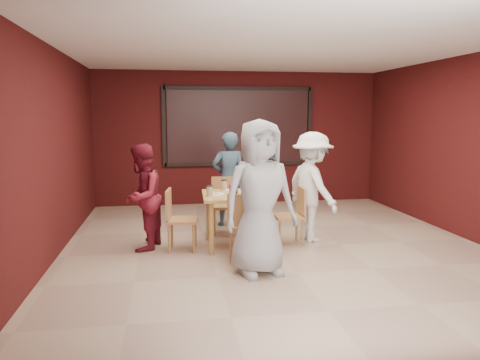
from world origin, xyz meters
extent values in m
plane|color=tan|center=(0.00, 0.00, 0.00)|extent=(7.00, 7.00, 0.00)
cube|color=black|center=(0.00, 3.45, 1.65)|extent=(3.00, 0.02, 1.50)
cube|color=tan|center=(-0.54, 0.15, 0.75)|extent=(1.02, 1.02, 0.04)
cylinder|color=tan|center=(-0.91, 0.56, 0.36)|extent=(0.07, 0.07, 0.73)
cylinder|color=tan|center=(-0.13, 0.53, 0.36)|extent=(0.07, 0.07, 0.73)
cylinder|color=tan|center=(-0.95, -0.22, 0.36)|extent=(0.07, 0.07, 0.73)
cylinder|color=tan|center=(-0.17, -0.25, 0.36)|extent=(0.07, 0.07, 0.73)
cylinder|color=white|center=(-0.54, -0.15, 0.77)|extent=(0.25, 0.25, 0.01)
cone|color=gold|center=(-0.54, -0.15, 0.79)|extent=(0.23, 0.23, 0.02)
cylinder|color=beige|center=(-0.41, -0.25, 0.84)|extent=(0.09, 0.09, 0.14)
cylinder|color=black|center=(-0.41, -0.25, 0.91)|extent=(0.09, 0.09, 0.01)
cylinder|color=white|center=(-0.54, 0.46, 0.77)|extent=(0.25, 0.25, 0.01)
cone|color=gold|center=(-0.54, 0.46, 0.79)|extent=(0.23, 0.23, 0.02)
cylinder|color=beige|center=(-0.67, 0.56, 0.84)|extent=(0.09, 0.09, 0.14)
cylinder|color=black|center=(-0.67, 0.56, 0.91)|extent=(0.09, 0.09, 0.01)
cylinder|color=white|center=(-0.85, 0.15, 0.77)|extent=(0.25, 0.25, 0.01)
cone|color=gold|center=(-0.85, 0.15, 0.79)|extent=(0.23, 0.23, 0.02)
cylinder|color=beige|center=(-0.94, 0.02, 0.84)|extent=(0.09, 0.09, 0.14)
cylinder|color=black|center=(-0.94, 0.02, 0.91)|extent=(0.09, 0.09, 0.01)
cylinder|color=white|center=(-0.23, 0.15, 0.77)|extent=(0.25, 0.25, 0.01)
cone|color=gold|center=(-0.23, 0.15, 0.79)|extent=(0.23, 0.23, 0.02)
cylinder|color=beige|center=(-0.14, 0.29, 0.84)|extent=(0.09, 0.09, 0.14)
cylinder|color=black|center=(-0.14, 0.29, 0.91)|extent=(0.09, 0.09, 0.01)
cylinder|color=white|center=(-0.46, 0.12, 0.82)|extent=(0.06, 0.06, 0.10)
cylinder|color=white|center=(-0.52, 0.07, 0.81)|extent=(0.05, 0.05, 0.08)
cylinder|color=#A90C14|center=(-0.62, 0.10, 0.84)|extent=(0.07, 0.07, 0.15)
cube|color=black|center=(-0.59, 0.14, 0.82)|extent=(0.13, 0.07, 0.11)
cube|color=#AE6E43|center=(-0.50, -0.54, 0.45)|extent=(0.57, 0.57, 0.04)
cylinder|color=#AE6E43|center=(-0.27, -0.44, 0.21)|extent=(0.04, 0.04, 0.43)
cylinder|color=#AE6E43|center=(-0.60, -0.31, 0.21)|extent=(0.04, 0.04, 0.43)
cylinder|color=#AE6E43|center=(-0.40, -0.77, 0.21)|extent=(0.04, 0.04, 0.43)
cylinder|color=#AE6E43|center=(-0.73, -0.64, 0.21)|extent=(0.04, 0.04, 0.43)
cube|color=#AE6E43|center=(-0.58, -0.73, 0.70)|extent=(0.42, 0.19, 0.42)
cube|color=#AE6E43|center=(-0.61, 0.91, 0.44)|extent=(0.47, 0.47, 0.04)
cylinder|color=#AE6E43|center=(-0.80, 0.75, 0.21)|extent=(0.04, 0.04, 0.42)
cylinder|color=#AE6E43|center=(-0.46, 0.72, 0.21)|extent=(0.04, 0.04, 0.42)
cylinder|color=#AE6E43|center=(-0.77, 1.10, 0.21)|extent=(0.04, 0.04, 0.42)
cylinder|color=#AE6E43|center=(-0.42, 1.07, 0.21)|extent=(0.04, 0.04, 0.42)
cube|color=#AE6E43|center=(-0.59, 1.11, 0.69)|extent=(0.43, 0.08, 0.41)
cube|color=#AE6E43|center=(-1.32, 0.08, 0.43)|extent=(0.47, 0.47, 0.04)
cylinder|color=#AE6E43|center=(-1.18, -0.10, 0.20)|extent=(0.04, 0.04, 0.41)
cylinder|color=#AE6E43|center=(-1.13, 0.23, 0.20)|extent=(0.04, 0.04, 0.41)
cylinder|color=#AE6E43|center=(-1.51, -0.06, 0.20)|extent=(0.04, 0.04, 0.41)
cylinder|color=#AE6E43|center=(-1.47, 0.27, 0.20)|extent=(0.04, 0.04, 0.41)
cube|color=#AE6E43|center=(-1.51, 0.11, 0.66)|extent=(0.09, 0.42, 0.40)
cube|color=#AE6E43|center=(0.23, 0.13, 0.42)|extent=(0.42, 0.42, 0.04)
cylinder|color=#AE6E43|center=(0.06, 0.30, 0.20)|extent=(0.04, 0.04, 0.40)
cylinder|color=#AE6E43|center=(0.06, -0.03, 0.20)|extent=(0.04, 0.04, 0.40)
cylinder|color=#AE6E43|center=(0.39, 0.29, 0.20)|extent=(0.04, 0.04, 0.40)
cylinder|color=#AE6E43|center=(0.39, -0.04, 0.20)|extent=(0.04, 0.04, 0.40)
cube|color=#AE6E43|center=(0.41, 0.13, 0.65)|extent=(0.04, 0.41, 0.39)
imported|color=#9F9F9F|center=(-0.45, -1.05, 0.92)|extent=(1.02, 0.78, 1.84)
imported|color=#324659|center=(-0.48, 1.48, 0.80)|extent=(0.61, 0.43, 1.61)
imported|color=maroon|center=(-1.88, 0.22, 0.75)|extent=(0.74, 0.85, 1.49)
imported|color=white|center=(0.62, 0.29, 0.82)|extent=(0.90, 1.19, 1.64)
camera|label=1|loc=(-1.53, -6.37, 1.89)|focal=35.00mm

